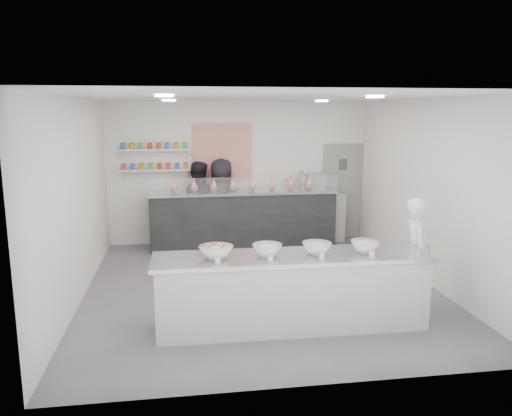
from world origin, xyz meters
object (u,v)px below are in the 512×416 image
at_px(espresso_machine, 312,183).
at_px(staff_left, 198,204).
at_px(woman_prep, 417,254).
at_px(espresso_ledge, 311,217).
at_px(back_bar, 243,219).
at_px(prep_counter, 292,291).
at_px(staff_right, 222,202).

height_order(espresso_machine, staff_left, staff_left).
relative_size(espresso_machine, woman_prep, 0.34).
relative_size(espresso_ledge, espresso_machine, 2.67).
xyz_separation_m(espresso_machine, staff_left, (-2.46, -0.05, -0.39)).
bearing_deg(back_bar, espresso_machine, 10.69).
xyz_separation_m(prep_counter, staff_right, (-0.56, 4.26, 0.43)).
bearing_deg(espresso_machine, woman_prep, -82.97).
height_order(prep_counter, staff_right, staff_right).
height_order(prep_counter, espresso_machine, espresso_machine).
height_order(staff_left, staff_right, staff_right).
distance_m(espresso_machine, staff_left, 2.49).
bearing_deg(prep_counter, espresso_machine, 72.89).
xyz_separation_m(prep_counter, espresso_ledge, (1.38, 4.32, 0.05)).
xyz_separation_m(espresso_machine, woman_prep, (0.49, -3.97, -0.48)).
height_order(back_bar, woman_prep, woman_prep).
height_order(espresso_ledge, staff_right, staff_right).
bearing_deg(espresso_machine, staff_right, -178.50).
relative_size(prep_counter, staff_right, 1.94).
height_order(back_bar, staff_left, staff_left).
xyz_separation_m(prep_counter, staff_left, (-1.06, 4.26, 0.40)).
bearing_deg(espresso_machine, staff_left, -178.81).
height_order(prep_counter, back_bar, back_bar).
bearing_deg(woman_prep, espresso_ledge, 21.52).
xyz_separation_m(espresso_ledge, espresso_machine, (0.01, 0.00, 0.75)).
relative_size(espresso_ledge, woman_prep, 0.90).
height_order(woman_prep, staff_left, staff_left).
bearing_deg(staff_right, espresso_machine, 170.72).
bearing_deg(espresso_ledge, staff_right, -178.49).
relative_size(espresso_machine, staff_left, 0.30).
xyz_separation_m(prep_counter, back_bar, (-0.14, 4.01, 0.11)).
xyz_separation_m(prep_counter, espresso_machine, (1.39, 4.32, 0.80)).
bearing_deg(woman_prep, prep_counter, 114.81).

